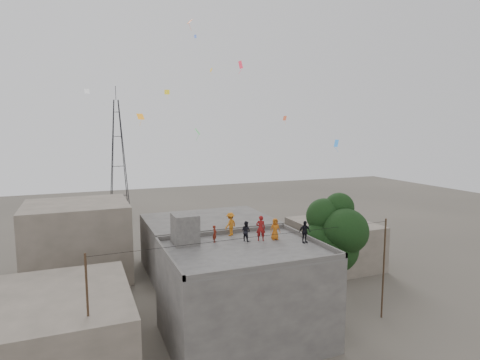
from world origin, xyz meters
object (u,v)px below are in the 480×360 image
object	(u,v)px
transmission_tower	(118,160)
person_red_adult	(261,228)
tree	(335,235)
person_dark_adult	(305,232)
stair_head_box	(185,229)

from	to	relation	value
transmission_tower	person_red_adult	size ratio (longest dim) A/B	11.41
transmission_tower	person_red_adult	xyz separation A→B (m)	(5.78, -38.64, -2.09)
transmission_tower	person_red_adult	world-z (taller)	transmission_tower
tree	transmission_tower	xyz separation A→B (m)	(-11.37, 39.40, 2.97)
tree	transmission_tower	bearing A→B (deg)	106.09
person_dark_adult	tree	bearing A→B (deg)	13.81
stair_head_box	person_red_adult	distance (m)	5.14
tree	transmission_tower	distance (m)	41.12
stair_head_box	transmission_tower	distance (m)	37.46
stair_head_box	person_dark_adult	xyz separation A→B (m)	(7.50, -2.83, -0.25)
person_red_adult	tree	bearing A→B (deg)	-165.95
transmission_tower	person_dark_adult	size ratio (longest dim) A/B	13.27
tree	person_red_adult	xyz separation A→B (m)	(-5.58, 0.77, 0.87)
tree	stair_head_box	bearing A→B (deg)	169.26
tree	person_red_adult	size ratio (longest dim) A/B	5.19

